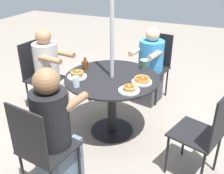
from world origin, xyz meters
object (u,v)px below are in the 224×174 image
at_px(coffee_cup, 144,64).
at_px(pancake_plate_c, 77,75).
at_px(pancake_plate_b, 129,89).
at_px(patio_table, 112,91).
at_px(drinking_glass_a, 76,82).
at_px(patio_chair_north, 39,72).
at_px(patio_chair_south, 206,130).
at_px(diner_west, 149,69).
at_px(pancake_plate_a, 142,80).
at_px(diner_north, 49,76).
at_px(patio_chair_east, 40,146).
at_px(diner_east, 55,134).
at_px(patio_chair_west, 155,62).
at_px(syrup_bottle, 85,65).

bearing_deg(coffee_cup, pancake_plate_c, 42.24).
bearing_deg(pancake_plate_b, patio_table, -39.98).
bearing_deg(drinking_glass_a, patio_table, -123.09).
height_order(patio_chair_north, coffee_cup, patio_chair_north).
bearing_deg(patio_chair_south, diner_west, 52.97).
bearing_deg(pancake_plate_a, pancake_plate_b, 77.48).
height_order(pancake_plate_b, pancake_plate_c, pancake_plate_c).
distance_m(diner_north, pancake_plate_a, 1.31).
bearing_deg(patio_chair_south, patio_table, 90.00).
relative_size(patio_table, patio_chair_east, 1.12).
relative_size(patio_chair_east, diner_east, 0.81).
height_order(patio_chair_west, syrup_bottle, patio_chair_west).
bearing_deg(diner_north, patio_chair_east, 39.25).
distance_m(patio_chair_north, patio_chair_west, 1.64).
height_order(patio_chair_south, pancake_plate_a, patio_chair_south).
bearing_deg(patio_table, pancake_plate_b, 140.02).
bearing_deg(patio_chair_west, patio_chair_south, 131.36).
distance_m(diner_east, pancake_plate_c, 0.83).
xyz_separation_m(patio_chair_east, coffee_cup, (-0.40, -1.48, 0.24)).
bearing_deg(diner_north, drinking_glass_a, 62.42).
distance_m(patio_chair_west, diner_west, 0.18).
relative_size(diner_west, coffee_cup, 9.76).
distance_m(diner_east, pancake_plate_b, 0.83).
xyz_separation_m(patio_chair_west, drinking_glass_a, (0.44, 1.47, 0.24)).
bearing_deg(syrup_bottle, patio_chair_east, 100.91).
height_order(patio_chair_south, syrup_bottle, patio_chair_south).
xyz_separation_m(diner_north, patio_chair_east, (-0.79, 1.21, 0.01)).
xyz_separation_m(patio_chair_north, pancake_plate_a, (-1.46, 0.13, 0.21)).
bearing_deg(patio_chair_north, patio_chair_east, 44.22).
bearing_deg(diner_east, pancake_plate_b, 66.33).
distance_m(patio_chair_north, syrup_bottle, 0.78).
height_order(patio_chair_north, pancake_plate_b, patio_chair_north).
distance_m(patio_table, pancake_plate_a, 0.40).
distance_m(patio_chair_north, pancake_plate_b, 1.47).
distance_m(diner_north, syrup_bottle, 0.62).
distance_m(pancake_plate_c, syrup_bottle, 0.24).
xyz_separation_m(patio_chair_west, pancake_plate_a, (-0.15, 1.11, 0.21)).
xyz_separation_m(patio_chair_west, coffee_cup, (-0.05, 0.73, 0.24)).
relative_size(patio_chair_north, patio_chair_west, 1.00).
height_order(diner_north, diner_west, diner_north).
height_order(pancake_plate_a, syrup_bottle, syrup_bottle).
xyz_separation_m(coffee_cup, drinking_glass_a, (0.49, 0.74, -0.00)).
bearing_deg(patio_chair_south, patio_chair_north, 95.76).
height_order(diner_north, patio_chair_east, diner_north).
xyz_separation_m(patio_chair_east, pancake_plate_b, (-0.44, -0.86, 0.21)).
relative_size(diner_west, pancake_plate_b, 5.01).
relative_size(patio_chair_south, diner_west, 0.88).
bearing_deg(patio_chair_west, drinking_glass_a, 83.65).
xyz_separation_m(syrup_bottle, coffee_cup, (-0.62, -0.30, -0.00)).
relative_size(patio_chair_west, pancake_plate_b, 4.39).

